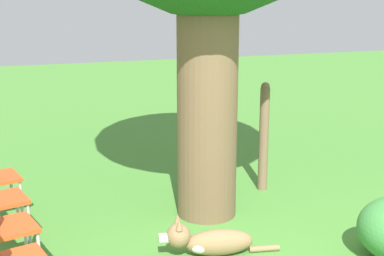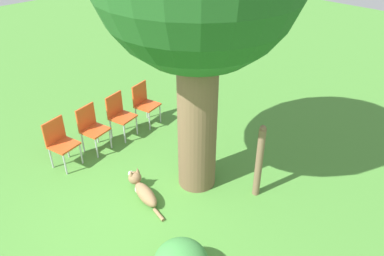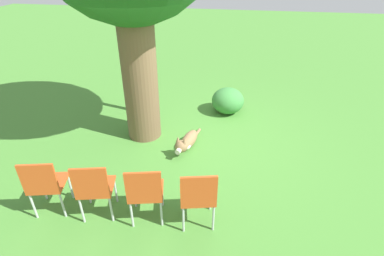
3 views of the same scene
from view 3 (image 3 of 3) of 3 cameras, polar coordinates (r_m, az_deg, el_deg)
ground_plane at (r=5.78m, az=-0.15°, el=-2.07°), size 30.00×30.00×0.00m
dog at (r=5.44m, az=-0.92°, el=-2.63°), size 1.11×0.38×0.40m
fence_post at (r=6.62m, az=-10.82°, el=8.28°), size 0.11×0.11×1.32m
red_chair_0 at (r=3.80m, az=1.15°, el=-12.64°), size 0.51×0.52×0.90m
red_chair_1 at (r=3.90m, az=-8.90°, el=-11.73°), size 0.51×0.52×0.90m
red_chair_2 at (r=4.11m, az=-18.13°, el=-10.59°), size 0.51×0.52×0.90m
red_chair_3 at (r=4.41m, az=-26.22°, el=-9.35°), size 0.51×0.52×0.90m
low_shrub at (r=6.67m, az=6.84°, el=5.20°), size 0.71×0.71×0.56m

